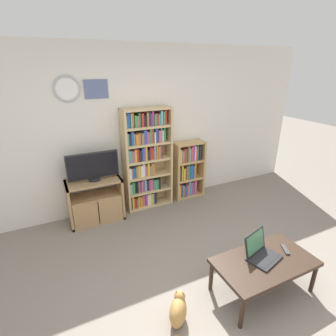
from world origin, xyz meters
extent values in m
plane|color=gray|center=(0.00, 0.00, 0.00)|extent=(18.00, 18.00, 0.00)
cube|color=silver|center=(0.00, 2.38, 1.30)|extent=(6.45, 0.06, 2.60)
torus|color=#B2B2B7|center=(-0.99, 2.34, 1.98)|extent=(0.36, 0.04, 0.36)
cylinder|color=white|center=(-0.99, 2.34, 1.98)|extent=(0.30, 0.02, 0.30)
cube|color=silver|center=(-0.60, 2.34, 1.96)|extent=(0.37, 0.01, 0.29)
cube|color=slate|center=(-0.60, 2.34, 1.96)|extent=(0.34, 0.02, 0.26)
cube|color=tan|center=(-1.20, 2.12, 0.34)|extent=(0.04, 0.41, 0.68)
cube|color=tan|center=(-0.43, 2.12, 0.34)|extent=(0.04, 0.41, 0.68)
cube|color=tan|center=(-0.82, 2.12, 0.66)|extent=(0.81, 0.41, 0.04)
cube|color=tan|center=(-0.82, 2.12, 0.02)|extent=(0.81, 0.41, 0.04)
cube|color=tan|center=(-0.82, 2.12, 0.41)|extent=(0.74, 0.37, 0.04)
cube|color=tan|center=(-1.00, 1.93, 0.22)|extent=(0.35, 0.02, 0.37)
cube|color=tan|center=(-0.63, 1.93, 0.22)|extent=(0.35, 0.02, 0.37)
cylinder|color=black|center=(-0.80, 2.12, 0.70)|extent=(0.18, 0.18, 0.04)
cube|color=black|center=(-0.80, 2.12, 0.91)|extent=(0.75, 0.05, 0.39)
cube|color=black|center=(-0.80, 2.09, 0.91)|extent=(0.71, 0.01, 0.35)
cube|color=tan|center=(-0.28, 2.19, 0.84)|extent=(0.04, 0.27, 1.68)
cube|color=tan|center=(0.47, 2.19, 0.84)|extent=(0.04, 0.27, 1.68)
cube|color=tan|center=(0.09, 2.32, 0.84)|extent=(0.79, 0.02, 1.68)
cube|color=tan|center=(0.09, 2.19, 0.02)|extent=(0.72, 0.24, 0.04)
cube|color=tan|center=(0.09, 2.19, 0.29)|extent=(0.72, 0.24, 0.04)
cube|color=tan|center=(0.09, 2.19, 0.57)|extent=(0.72, 0.24, 0.04)
cube|color=tan|center=(0.09, 2.19, 0.84)|extent=(0.72, 0.24, 0.04)
cube|color=tan|center=(0.09, 2.19, 1.11)|extent=(0.72, 0.24, 0.04)
cube|color=tan|center=(0.09, 2.19, 1.39)|extent=(0.72, 0.24, 0.04)
cube|color=tan|center=(0.09, 2.19, 1.66)|extent=(0.72, 0.24, 0.04)
cube|color=#232328|center=(-0.25, 2.20, 0.13)|extent=(0.03, 0.21, 0.18)
cube|color=gold|center=(-0.21, 2.20, 0.14)|extent=(0.03, 0.19, 0.21)
cube|color=red|center=(-0.17, 2.21, 0.12)|extent=(0.04, 0.18, 0.18)
cube|color=#93704C|center=(-0.14, 2.20, 0.12)|extent=(0.03, 0.21, 0.17)
cube|color=gold|center=(-0.11, 2.20, 0.13)|extent=(0.02, 0.19, 0.20)
cube|color=orange|center=(-0.08, 2.20, 0.13)|extent=(0.03, 0.21, 0.19)
cube|color=#93704C|center=(-0.05, 2.21, 0.13)|extent=(0.02, 0.17, 0.19)
cube|color=#B75B70|center=(-0.02, 2.21, 0.14)|extent=(0.03, 0.17, 0.20)
cube|color=#9E4293|center=(0.02, 2.20, 0.14)|extent=(0.04, 0.19, 0.21)
cube|color=white|center=(0.06, 2.20, 0.13)|extent=(0.03, 0.19, 0.20)
cube|color=white|center=(0.09, 2.20, 0.14)|extent=(0.03, 0.18, 0.20)
cube|color=gold|center=(0.13, 2.20, 0.13)|extent=(0.03, 0.20, 0.20)
cube|color=#2856A8|center=(0.16, 2.20, 0.14)|extent=(0.02, 0.19, 0.21)
cube|color=#232328|center=(0.19, 2.21, 0.13)|extent=(0.04, 0.18, 0.19)
cube|color=#759EB7|center=(-0.24, 2.20, 0.40)|extent=(0.04, 0.21, 0.18)
cube|color=#388947|center=(-0.20, 2.20, 0.41)|extent=(0.04, 0.21, 0.20)
cube|color=#232328|center=(-0.16, 2.21, 0.42)|extent=(0.03, 0.17, 0.22)
cube|color=#232328|center=(-0.13, 2.20, 0.41)|extent=(0.02, 0.20, 0.19)
cube|color=#93704C|center=(-0.10, 2.21, 0.41)|extent=(0.03, 0.18, 0.20)
cube|color=#9E4293|center=(-0.07, 2.20, 0.40)|extent=(0.02, 0.18, 0.19)
cube|color=#B75B70|center=(-0.05, 2.20, 0.41)|extent=(0.02, 0.20, 0.20)
cube|color=#9E4293|center=(-0.02, 2.21, 0.42)|extent=(0.03, 0.17, 0.22)
cube|color=#759EB7|center=(0.02, 2.20, 0.42)|extent=(0.03, 0.18, 0.21)
cube|color=#232328|center=(0.05, 2.21, 0.40)|extent=(0.04, 0.18, 0.18)
cube|color=#9E4293|center=(0.09, 2.20, 0.41)|extent=(0.03, 0.19, 0.19)
cube|color=#B75B70|center=(0.13, 2.20, 0.40)|extent=(0.04, 0.18, 0.19)
cube|color=#5B9389|center=(0.16, 2.20, 0.40)|extent=(0.02, 0.19, 0.18)
cube|color=#5B9389|center=(0.19, 2.20, 0.40)|extent=(0.02, 0.21, 0.17)
cube|color=#388947|center=(0.23, 2.20, 0.40)|extent=(0.04, 0.19, 0.18)
cube|color=#232328|center=(0.27, 2.20, 0.41)|extent=(0.03, 0.21, 0.19)
cube|color=white|center=(-0.24, 2.20, 0.67)|extent=(0.04, 0.21, 0.18)
cube|color=#93704C|center=(-0.21, 2.20, 0.67)|extent=(0.02, 0.19, 0.17)
cube|color=#2856A8|center=(-0.17, 2.20, 0.67)|extent=(0.04, 0.19, 0.18)
cube|color=#93704C|center=(-0.13, 2.20, 0.68)|extent=(0.04, 0.21, 0.20)
cube|color=gold|center=(-0.08, 2.20, 0.68)|extent=(0.03, 0.19, 0.20)
cube|color=white|center=(-0.04, 2.20, 0.68)|extent=(0.04, 0.20, 0.19)
cube|color=white|center=(0.00, 2.21, 0.69)|extent=(0.04, 0.17, 0.22)
cube|color=#B75B70|center=(0.04, 2.20, 0.67)|extent=(0.03, 0.19, 0.17)
cube|color=gold|center=(0.07, 2.20, 0.69)|extent=(0.04, 0.20, 0.22)
cube|color=#93704C|center=(0.11, 2.20, 0.67)|extent=(0.02, 0.21, 0.17)
cube|color=#93704C|center=(0.14, 2.20, 0.69)|extent=(0.04, 0.21, 0.21)
cube|color=orange|center=(0.18, 2.21, 0.68)|extent=(0.03, 0.17, 0.19)
cube|color=#5B9389|center=(-0.24, 2.20, 0.96)|extent=(0.03, 0.19, 0.21)
cube|color=#5B9389|center=(-0.20, 2.20, 0.95)|extent=(0.04, 0.18, 0.19)
cube|color=#B75B70|center=(-0.17, 2.20, 0.95)|extent=(0.04, 0.19, 0.18)
cube|color=gold|center=(-0.13, 2.20, 0.96)|extent=(0.03, 0.19, 0.20)
cube|color=red|center=(-0.10, 2.20, 0.96)|extent=(0.03, 0.20, 0.20)
cube|color=#232328|center=(-0.06, 2.20, 0.95)|extent=(0.03, 0.22, 0.18)
cube|color=#B75B70|center=(-0.04, 2.21, 0.94)|extent=(0.02, 0.17, 0.17)
cube|color=#2856A8|center=(-0.01, 2.20, 0.96)|extent=(0.03, 0.20, 0.21)
cube|color=#9E4293|center=(0.02, 2.21, 0.97)|extent=(0.02, 0.18, 0.23)
cube|color=gold|center=(0.05, 2.20, 0.97)|extent=(0.03, 0.18, 0.22)
cube|color=#232328|center=(0.09, 2.20, 0.94)|extent=(0.04, 0.20, 0.17)
cube|color=red|center=(0.13, 2.21, 0.96)|extent=(0.03, 0.17, 0.21)
cube|color=red|center=(0.17, 2.21, 0.95)|extent=(0.03, 0.17, 0.19)
cube|color=#759EB7|center=(0.20, 2.21, 0.97)|extent=(0.04, 0.17, 0.23)
cube|color=orange|center=(0.24, 2.20, 0.97)|extent=(0.02, 0.20, 0.22)
cube|color=#93704C|center=(0.26, 2.20, 0.96)|extent=(0.03, 0.21, 0.21)
cube|color=#B75B70|center=(0.29, 2.20, 0.96)|extent=(0.02, 0.18, 0.21)
cube|color=#5B9389|center=(-0.24, 2.20, 1.23)|extent=(0.03, 0.19, 0.19)
cube|color=#232328|center=(-0.21, 2.21, 1.22)|extent=(0.04, 0.17, 0.18)
cube|color=#2856A8|center=(-0.17, 2.21, 1.24)|extent=(0.04, 0.18, 0.22)
cube|color=#759EB7|center=(-0.14, 2.21, 1.22)|extent=(0.02, 0.17, 0.18)
cube|color=orange|center=(-0.10, 2.20, 1.22)|extent=(0.04, 0.21, 0.17)
cube|color=#93704C|center=(-0.05, 2.20, 1.22)|extent=(0.04, 0.19, 0.18)
cube|color=#93704C|center=(-0.01, 2.20, 1.22)|extent=(0.04, 0.21, 0.18)
cube|color=#2856A8|center=(0.03, 2.20, 1.24)|extent=(0.03, 0.22, 0.22)
cube|color=#9E4293|center=(0.06, 2.20, 1.24)|extent=(0.02, 0.21, 0.21)
cube|color=#B75B70|center=(0.09, 2.20, 1.22)|extent=(0.03, 0.19, 0.18)
cube|color=#388947|center=(0.13, 2.20, 1.24)|extent=(0.04, 0.19, 0.23)
cube|color=red|center=(0.17, 2.20, 1.24)|extent=(0.03, 0.18, 0.22)
cube|color=white|center=(0.20, 2.20, 1.22)|extent=(0.02, 0.21, 0.17)
cube|color=#2856A8|center=(0.23, 2.21, 1.24)|extent=(0.04, 0.18, 0.22)
cube|color=#B75B70|center=(0.28, 2.20, 1.23)|extent=(0.04, 0.22, 0.19)
cube|color=#5B9389|center=(0.31, 2.20, 1.24)|extent=(0.02, 0.21, 0.22)
cube|color=white|center=(0.34, 2.21, 1.22)|extent=(0.03, 0.17, 0.18)
cube|color=#388947|center=(0.37, 2.21, 1.25)|extent=(0.03, 0.18, 0.23)
cube|color=#388947|center=(-0.25, 2.20, 1.50)|extent=(0.02, 0.19, 0.19)
cube|color=#2856A8|center=(-0.21, 2.21, 1.52)|extent=(0.04, 0.17, 0.23)
cube|color=#759EB7|center=(-0.18, 2.20, 1.51)|extent=(0.02, 0.20, 0.22)
cube|color=orange|center=(-0.15, 2.21, 1.51)|extent=(0.03, 0.17, 0.21)
cube|color=#388947|center=(-0.11, 2.19, 1.49)|extent=(0.04, 0.22, 0.18)
cube|color=#B75B70|center=(-0.07, 2.20, 1.49)|extent=(0.02, 0.20, 0.17)
cube|color=#388947|center=(-0.04, 2.21, 1.51)|extent=(0.03, 0.17, 0.21)
cube|color=red|center=(-0.01, 2.20, 1.51)|extent=(0.02, 0.21, 0.21)
cube|color=red|center=(0.02, 2.21, 1.51)|extent=(0.02, 0.17, 0.20)
cube|color=#232328|center=(0.05, 2.21, 1.49)|extent=(0.03, 0.17, 0.17)
cube|color=#93704C|center=(0.08, 2.20, 1.51)|extent=(0.03, 0.21, 0.21)
cube|color=#232328|center=(0.12, 2.20, 1.51)|extent=(0.03, 0.19, 0.21)
cube|color=#9E4293|center=(0.14, 2.21, 1.50)|extent=(0.02, 0.17, 0.19)
cube|color=#9E4293|center=(0.17, 2.20, 1.52)|extent=(0.03, 0.18, 0.22)
cube|color=#388947|center=(0.21, 2.20, 1.50)|extent=(0.03, 0.21, 0.18)
cube|color=red|center=(0.25, 2.21, 1.50)|extent=(0.04, 0.17, 0.18)
cube|color=#5B9389|center=(0.28, 2.21, 1.49)|extent=(0.03, 0.18, 0.17)
cube|color=#759EB7|center=(0.32, 2.20, 1.51)|extent=(0.04, 0.19, 0.22)
cube|color=#388947|center=(0.35, 2.20, 1.51)|extent=(0.02, 0.21, 0.20)
cube|color=red|center=(0.38, 2.20, 1.52)|extent=(0.03, 0.20, 0.22)
cube|color=tan|center=(0.61, 2.20, 0.52)|extent=(0.04, 0.26, 1.04)
cube|color=tan|center=(1.14, 2.20, 0.52)|extent=(0.04, 0.26, 1.04)
cube|color=tan|center=(0.88, 2.32, 0.52)|extent=(0.56, 0.02, 1.04)
cube|color=tan|center=(0.88, 2.20, 0.02)|extent=(0.49, 0.22, 0.04)
cube|color=tan|center=(0.88, 2.20, 0.35)|extent=(0.49, 0.22, 0.04)
cube|color=tan|center=(0.88, 2.20, 0.69)|extent=(0.49, 0.22, 0.04)
cube|color=tan|center=(0.88, 2.20, 1.02)|extent=(0.49, 0.22, 0.04)
cube|color=gold|center=(0.66, 2.20, 0.15)|extent=(0.04, 0.20, 0.24)
cube|color=#B75B70|center=(0.69, 2.21, 0.16)|extent=(0.02, 0.17, 0.25)
cube|color=#2856A8|center=(0.71, 2.21, 0.15)|extent=(0.02, 0.18, 0.23)
cube|color=orange|center=(0.74, 2.20, 0.15)|extent=(0.02, 0.20, 0.22)
cube|color=#2856A8|center=(0.78, 2.20, 0.14)|extent=(0.04, 0.20, 0.21)
cube|color=red|center=(0.81, 2.21, 0.17)|extent=(0.02, 0.17, 0.27)
cube|color=#B75B70|center=(0.84, 2.21, 0.14)|extent=(0.04, 0.17, 0.21)
cube|color=#759EB7|center=(0.87, 2.21, 0.17)|extent=(0.03, 0.16, 0.27)
cube|color=#5B9389|center=(0.91, 2.21, 0.16)|extent=(0.03, 0.18, 0.25)
cube|color=#9E4293|center=(0.95, 2.21, 0.16)|extent=(0.03, 0.18, 0.25)
cube|color=#B75B70|center=(0.99, 2.20, 0.18)|extent=(0.04, 0.19, 0.28)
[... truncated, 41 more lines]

